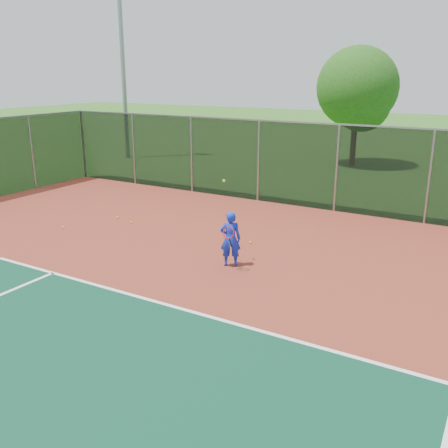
{
  "coord_description": "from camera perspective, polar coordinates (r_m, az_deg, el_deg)",
  "views": [
    {
      "loc": [
        2.23,
        -4.55,
        4.65
      ],
      "look_at": [
        -3.38,
        5.0,
        1.3
      ],
      "focal_mm": 40.0,
      "sensor_mm": 36.0,
      "label": 1
    }
  ],
  "objects": [
    {
      "name": "tennis_player",
      "position": [
        12.34,
        0.74,
        -1.7
      ],
      "size": [
        0.61,
        0.68,
        2.16
      ],
      "color": "#152FCB",
      "rests_on": "court_apron"
    },
    {
      "name": "practice_ball_4",
      "position": [
        16.33,
        -17.89,
        -0.34
      ],
      "size": [
        0.07,
        0.07,
        0.07
      ],
      "primitive_type": "sphere",
      "color": "#C5EA1B",
      "rests_on": "court_apron"
    },
    {
      "name": "practice_ball_1",
      "position": [
        16.34,
        -10.53,
        0.21
      ],
      "size": [
        0.07,
        0.07,
        0.07
      ],
      "primitive_type": "sphere",
      "color": "#C5EA1B",
      "rests_on": "court_apron"
    },
    {
      "name": "practice_ball_0",
      "position": [
        14.17,
        3.03,
        -2.11
      ],
      "size": [
        0.07,
        0.07,
        0.07
      ],
      "primitive_type": "sphere",
      "color": "#C5EA1B",
      "rests_on": "court_apron"
    },
    {
      "name": "floodlight_nw",
      "position": [
        29.21,
        -11.67,
        20.62
      ],
      "size": [
        0.9,
        0.4,
        11.95
      ],
      "color": "gray",
      "rests_on": "ground"
    },
    {
      "name": "practice_ball_3",
      "position": [
        16.97,
        -12.07,
        0.74
      ],
      "size": [
        0.07,
        0.07,
        0.07
      ],
      "primitive_type": "sphere",
      "color": "#C5EA1B",
      "rests_on": "court_apron"
    },
    {
      "name": "court_apron",
      "position": [
        8.33,
        10.08,
        -17.31
      ],
      "size": [
        30.0,
        20.0,
        0.02
      ],
      "primitive_type": "cube",
      "color": "maroon",
      "rests_on": "ground"
    },
    {
      "name": "fence_back",
      "position": [
        16.98,
        22.44,
        5.08
      ],
      "size": [
        30.0,
        0.06,
        3.03
      ],
      "color": "black",
      "rests_on": "court_apron"
    },
    {
      "name": "tree_back_left",
      "position": [
        26.91,
        15.14,
        14.43
      ],
      "size": [
        4.11,
        4.11,
        6.03
      ],
      "color": "#3A2715",
      "rests_on": "ground"
    }
  ]
}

